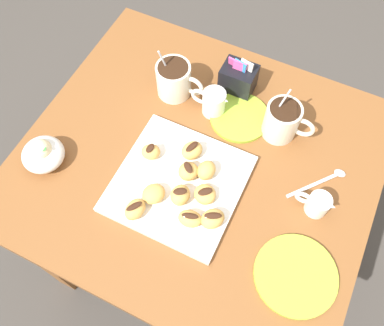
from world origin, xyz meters
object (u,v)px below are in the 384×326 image
saucer_lime_right (240,117)px  beignet_3 (190,219)px  beignet_1 (206,170)px  beignet_6 (135,209)px  cream_pitcher_white (213,101)px  saucer_lime_left (296,275)px  beignet_4 (154,194)px  ice_cream_bowl (43,154)px  beignet_5 (187,171)px  coffee_mug_cream_right (283,120)px  beignet_7 (192,150)px  beignet_2 (213,219)px  pastry_plate_square (179,183)px  chocolate_sauce_pitcher (318,204)px  dining_table (198,184)px  coffee_mug_cream_left (174,79)px  beignet_0 (151,152)px  beignet_8 (205,194)px  sugar_caddy (238,78)px  beignet_9 (180,195)px

saucer_lime_right → beignet_3: 0.32m
beignet_1 → beignet_6: bearing=-123.3°
cream_pitcher_white → saucer_lime_left: bearing=-43.1°
beignet_1 → beignet_4: 0.14m
ice_cream_bowl → beignet_5: size_ratio=2.13×
beignet_5 → ice_cream_bowl: bearing=-162.0°
coffee_mug_cream_right → beignet_5: size_ratio=3.12×
coffee_mug_cream_right → beignet_7: 0.24m
cream_pitcher_white → beignet_2: 0.32m
beignet_1 → beignet_2: size_ratio=0.92×
pastry_plate_square → beignet_7: 0.09m
cream_pitcher_white → saucer_lime_left: (0.34, -0.32, -0.03)m
chocolate_sauce_pitcher → beignet_6: (-0.37, -0.19, 0.00)m
ice_cream_bowl → coffee_mug_cream_right: bearing=33.8°
dining_table → coffee_mug_cream_left: size_ratio=5.82×
coffee_mug_cream_left → beignet_0: size_ratio=3.22×
coffee_mug_cream_left → saucer_lime_left: coffee_mug_cream_left is taller
beignet_8 → beignet_6: bearing=-140.7°
beignet_6 → beignet_7: bearing=76.0°
coffee_mug_cream_left → chocolate_sauce_pitcher: (0.45, -0.16, -0.02)m
cream_pitcher_white → saucer_lime_right: bearing=6.1°
dining_table → saucer_lime_left: size_ratio=4.76×
coffee_mug_cream_right → beignet_4: size_ratio=2.76×
saucer_lime_left → beignet_3: (-0.26, 0.01, 0.03)m
cream_pitcher_white → beignet_5: bearing=-82.7°
saucer_lime_right → beignet_5: (-0.05, -0.22, 0.03)m
dining_table → chocolate_sauce_pitcher: 0.35m
beignet_1 → beignet_8: (0.02, -0.06, -0.01)m
sugar_caddy → beignet_0: (-0.10, -0.30, -0.01)m
sugar_caddy → chocolate_sauce_pitcher: size_ratio=1.15×
coffee_mug_cream_left → beignet_0: 0.22m
pastry_plate_square → saucer_lime_left: pastry_plate_square is taller
coffee_mug_cream_left → beignet_4: 0.32m
coffee_mug_cream_left → beignet_8: size_ratio=2.85×
coffee_mug_cream_left → saucer_lime_left: size_ratio=0.82×
coffee_mug_cream_left → beignet_9: bearing=-60.8°
saucer_lime_right → beignet_1: 0.20m
cream_pitcher_white → beignet_9: size_ratio=2.04×
beignet_1 → beignet_8: bearing=-68.1°
dining_table → saucer_lime_right: (0.04, 0.16, 0.15)m
ice_cream_bowl → beignet_4: size_ratio=1.88×
beignet_2 → beignet_7: 0.18m
pastry_plate_square → beignet_3: size_ratio=5.38×
beignet_9 → beignet_0: bearing=148.2°
beignet_5 → saucer_lime_right: bearing=77.5°
coffee_mug_cream_left → beignet_9: (0.16, -0.28, -0.02)m
beignet_1 → beignet_6: size_ratio=0.92×
beignet_3 → beignet_8: 0.07m
cream_pitcher_white → ice_cream_bowl: bearing=-134.4°
sugar_caddy → beignet_0: sugar_caddy is taller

